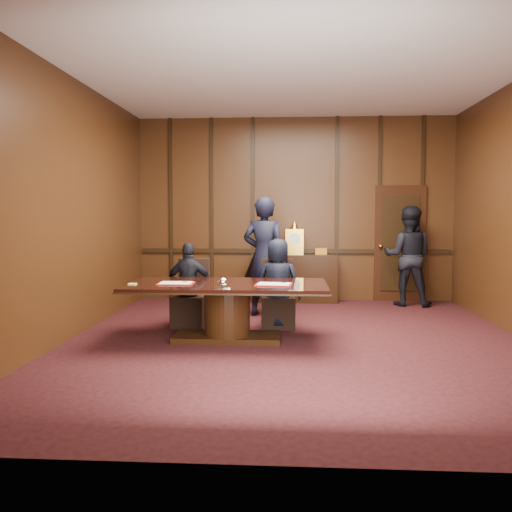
{
  "coord_description": "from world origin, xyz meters",
  "views": [
    {
      "loc": [
        -0.07,
        -6.97,
        1.67
      ],
      "look_at": [
        -0.58,
        0.91,
        1.05
      ],
      "focal_mm": 38.0,
      "sensor_mm": 36.0,
      "label": 1
    }
  ],
  "objects": [
    {
      "name": "conference_table",
      "position": [
        -0.9,
        0.02,
        0.51
      ],
      "size": [
        2.62,
        1.32,
        0.76
      ],
      "color": "black",
      "rests_on": "ground"
    },
    {
      "name": "witness_right",
      "position": [
        2.06,
        2.96,
        0.9
      ],
      "size": [
        1.02,
        0.88,
        1.8
      ],
      "primitive_type": "imported",
      "rotation": [
        0.0,
        0.0,
        2.89
      ],
      "color": "black",
      "rests_on": "ground"
    },
    {
      "name": "signatory_left",
      "position": [
        -1.55,
        0.82,
        0.62
      ],
      "size": [
        0.75,
        0.36,
        1.25
      ],
      "primitive_type": "imported",
      "rotation": [
        0.0,
        0.0,
        3.07
      ],
      "color": "black",
      "rests_on": "ground"
    },
    {
      "name": "chair_right",
      "position": [
        -0.25,
        0.9,
        0.29
      ],
      "size": [
        0.51,
        0.51,
        0.99
      ],
      "rotation": [
        0.0,
        0.0,
        0.06
      ],
      "color": "black",
      "rests_on": "ground"
    },
    {
      "name": "folder_right",
      "position": [
        -0.28,
        -0.1,
        0.77
      ],
      "size": [
        0.49,
        0.37,
        0.02
      ],
      "rotation": [
        0.0,
        0.0,
        -0.09
      ],
      "color": "#A4170F",
      "rests_on": "conference_table"
    },
    {
      "name": "room",
      "position": [
        0.07,
        0.14,
        1.72
      ],
      "size": [
        7.0,
        7.04,
        3.5
      ],
      "color": "black",
      "rests_on": "ground"
    },
    {
      "name": "inkstand",
      "position": [
        -0.9,
        -0.43,
        0.81
      ],
      "size": [
        0.2,
        0.14,
        0.12
      ],
      "color": "white",
      "rests_on": "conference_table"
    },
    {
      "name": "notepad",
      "position": [
        -2.1,
        -0.18,
        0.77
      ],
      "size": [
        0.1,
        0.07,
        0.01
      ],
      "primitive_type": "cube",
      "rotation": [
        0.0,
        0.0,
        -0.03
      ],
      "color": "#EDEA74",
      "rests_on": "conference_table"
    },
    {
      "name": "witness_left",
      "position": [
        -0.5,
        1.79,
        0.97
      ],
      "size": [
        0.79,
        0.61,
        1.95
      ],
      "primitive_type": "imported",
      "rotation": [
        0.0,
        0.0,
        2.93
      ],
      "color": "black",
      "rests_on": "ground"
    },
    {
      "name": "signatory_right",
      "position": [
        -0.25,
        0.82,
        0.66
      ],
      "size": [
        0.69,
        0.5,
        1.32
      ],
      "primitive_type": "imported",
      "rotation": [
        0.0,
        0.0,
        3.0
      ],
      "color": "black",
      "rests_on": "ground"
    },
    {
      "name": "sideboard",
      "position": [
        0.0,
        3.26,
        0.49
      ],
      "size": [
        1.6,
        0.45,
        1.54
      ],
      "color": "black",
      "rests_on": "ground"
    },
    {
      "name": "folder_left",
      "position": [
        -1.55,
        -0.08,
        0.77
      ],
      "size": [
        0.47,
        0.34,
        0.02
      ],
      "rotation": [
        0.0,
        0.0,
        0.03
      ],
      "color": "#A4170F",
      "rests_on": "conference_table"
    },
    {
      "name": "chair_left",
      "position": [
        -1.55,
        0.9,
        0.29
      ],
      "size": [
        0.53,
        0.53,
        0.99
      ],
      "rotation": [
        0.0,
        0.0,
        -0.12
      ],
      "color": "black",
      "rests_on": "ground"
    }
  ]
}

